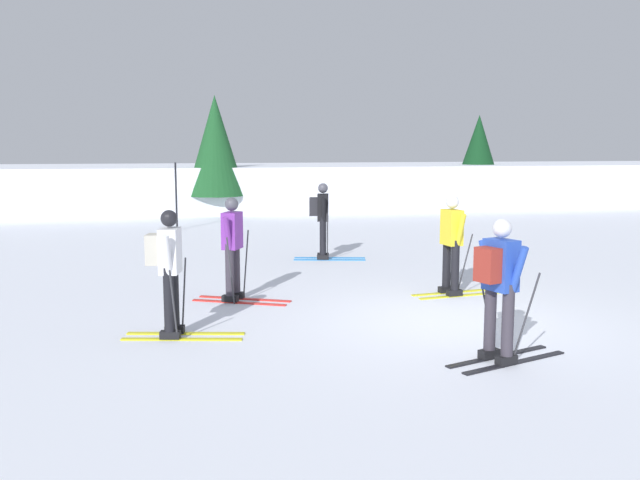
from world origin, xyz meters
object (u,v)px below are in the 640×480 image
object	(u,v)px
skier_purple	(233,246)
skier_blue	(499,283)
skier_yellow	(452,242)
conifer_far_left	(478,151)
skier_white	(169,267)
conifer_far_right	(215,146)
trail_marker_pole	(176,196)
skier_black	(322,217)

from	to	relation	value
skier_purple	skier_blue	size ratio (longest dim) A/B	1.00
skier_yellow	conifer_far_left	size ratio (longest dim) A/B	0.45
skier_blue	conifer_far_left	size ratio (longest dim) A/B	0.45
skier_purple	skier_white	distance (m)	2.23
conifer_far_right	trail_marker_pole	bearing A→B (deg)	-108.60
trail_marker_pole	conifer_far_right	size ratio (longest dim) A/B	0.47
skier_black	trail_marker_pole	size ratio (longest dim) A/B	0.84
skier_blue	skier_yellow	world-z (taller)	same
skier_purple	conifer_far_left	world-z (taller)	conifer_far_left
skier_blue	trail_marker_pole	bearing A→B (deg)	105.30
trail_marker_pole	conifer_far_right	distance (m)	4.64
skier_yellow	conifer_far_right	xyz separation A→B (m)	(-3.24, 14.33, 1.60)
skier_white	skier_yellow	world-z (taller)	same
skier_black	trail_marker_pole	world-z (taller)	trail_marker_pole
conifer_far_left	conifer_far_right	bearing A→B (deg)	-171.14
trail_marker_pole	conifer_far_left	size ratio (longest dim) A/B	0.54
skier_black	conifer_far_right	size ratio (longest dim) A/B	0.40
skier_purple	skier_blue	bearing A→B (deg)	-54.14
trail_marker_pole	conifer_far_left	distance (m)	13.71
skier_black	skier_yellow	distance (m)	4.31
skier_white	trail_marker_pole	world-z (taller)	trail_marker_pole
skier_white	skier_black	size ratio (longest dim) A/B	1.00
skier_blue	conifer_far_left	distance (m)	21.45
conifer_far_left	skier_yellow	bearing A→B (deg)	-115.62
skier_blue	skier_yellow	bearing A→B (deg)	76.14
skier_white	conifer_far_left	bearing A→B (deg)	55.14
conifer_far_left	skier_black	bearing A→B (deg)	-127.28
conifer_far_left	conifer_far_right	world-z (taller)	conifer_far_right
skier_blue	skier_white	world-z (taller)	same
skier_black	conifer_far_left	bearing A→B (deg)	52.72
skier_yellow	conifer_far_right	bearing A→B (deg)	102.75
conifer_far_right	skier_yellow	bearing A→B (deg)	-77.25
skier_yellow	trail_marker_pole	bearing A→B (deg)	114.53
skier_blue	conifer_far_right	bearing A→B (deg)	97.51
skier_white	trail_marker_pole	xyz separation A→B (m)	(0.03, 11.88, 0.06)
skier_white	conifer_far_right	size ratio (longest dim) A/B	0.40
trail_marker_pole	skier_white	bearing A→B (deg)	-90.13
skier_blue	skier_yellow	distance (m)	3.68
skier_white	conifer_far_right	distance (m)	16.17
skier_purple	trail_marker_pole	xyz separation A→B (m)	(-0.96, 9.88, 0.10)
skier_blue	trail_marker_pole	distance (m)	14.25
skier_purple	skier_yellow	world-z (taller)	same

